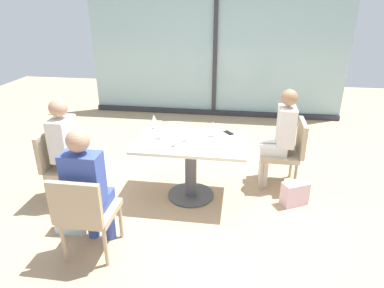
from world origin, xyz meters
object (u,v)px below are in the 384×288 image
Objects in this scene: dining_table_main at (191,156)px; person_far_right at (280,134)px; chair_far_right at (287,149)px; person_front_left at (88,185)px; coffee_cup at (177,142)px; person_side_end at (69,147)px; wine_glass_3 at (213,126)px; chair_side_end at (63,163)px; wine_glass_0 at (187,130)px; chair_front_left at (85,211)px; wine_glass_1 at (160,128)px; handbag_1 at (71,219)px; cell_phone_on_table at (229,133)px; handbag_0 at (295,194)px; wine_glass_2 at (154,119)px.

person_far_right is at bearing 23.81° from dining_table_main.
chair_far_right is 0.69× the size of person_front_left.
person_side_end is at bearing -172.99° from coffee_cup.
wine_glass_3 is (1.02, 1.26, 0.16)m from person_front_left.
chair_side_end is 1.48m from wine_glass_0.
dining_table_main is 1.47m from chair_side_end.
chair_front_left is 4.70× the size of wine_glass_0.
wine_glass_1 is (0.41, 1.20, 0.37)m from chair_front_left.
wine_glass_0 is at bearing 58.11° from chair_front_left.
handbag_1 is (-0.99, -0.69, -0.64)m from coffee_cup.
cell_phone_on_table is at bearing 34.86° from wine_glass_3.
dining_table_main is 0.49m from wine_glass_1.
person_front_left reaches higher than cell_phone_on_table.
handbag_0 is at bearing 27.98° from person_front_left.
person_front_left reaches higher than dining_table_main.
chair_front_left is 1.32m from wine_glass_1.
chair_far_right is at bearing 17.22° from person_side_end.
chair_front_left is 1.93m from cell_phone_on_table.
wine_glass_3 is 0.25m from cell_phone_on_table.
wine_glass_3 is (1.68, 0.50, 0.37)m from chair_side_end.
handbag_0 is (0.99, -0.19, -0.72)m from wine_glass_3.
wine_glass_2 is 1.92m from handbag_0.
wine_glass_0 is (0.73, 1.18, 0.37)m from chair_front_left.
handbag_0 is (1.27, -0.00, -0.72)m from wine_glass_0.
wine_glass_2 is (-1.67, -0.13, 0.37)m from chair_far_right.
wine_glass_3 reaches higher than chair_side_end.
chair_side_end is 4.70× the size of wine_glass_3.
wine_glass_2 is at bearing 115.15° from wine_glass_1.
wine_glass_0 reaches higher than handbag_0.
wine_glass_3 is at bearing 16.44° from chair_side_end.
wine_glass_3 is at bearing 175.57° from cell_phone_on_table.
chair_front_left is at bearing -138.03° from person_far_right.
handbag_0 is at bearing -68.69° from person_far_right.
cell_phone_on_table is 0.48× the size of handbag_1.
person_side_end is at bearing -161.08° from wine_glass_1.
person_front_left is 1.83m from cell_phone_on_table.
handbag_1 is at bearing -142.63° from wine_glass_3.
dining_table_main is 4.25× the size of handbag_0.
chair_side_end is (-1.44, -0.31, -0.04)m from dining_table_main.
wine_glass_3 is 1.24m from handbag_0.
coffee_cup reaches higher than dining_table_main.
person_far_right is 14.00× the size of coffee_cup.
wine_glass_2 reaches higher than chair_far_right.
wine_glass_0 is at bearing -158.87° from chair_far_right.
wine_glass_1 is at bearing 71.19° from chair_front_left.
chair_front_left reaches higher than coffee_cup.
person_front_left is at bearing -141.61° from chair_far_right.
handbag_0 is at bearing 17.32° from handbag_1.
wine_glass_0 reaches higher than dining_table_main.
chair_front_left is (0.66, -0.87, 0.00)m from chair_side_end.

